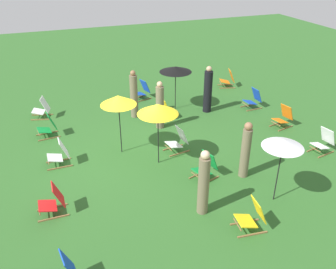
% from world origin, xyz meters
% --- Properties ---
extents(ground_plane, '(40.00, 40.00, 0.00)m').
position_xyz_m(ground_plane, '(0.00, 0.00, 0.00)').
color(ground_plane, '#2D6026').
extents(deckchair_0, '(0.55, 0.81, 0.83)m').
position_xyz_m(deckchair_0, '(-2.23, -2.46, 0.37)').
color(deckchair_0, olive).
rests_on(deckchair_0, ground).
extents(deckchair_1, '(0.59, 0.83, 0.83)m').
position_xyz_m(deckchair_1, '(0.28, 1.44, 0.37)').
color(deckchair_1, olive).
rests_on(deckchair_1, ground).
extents(deckchair_2, '(0.51, 0.78, 0.83)m').
position_xyz_m(deckchair_2, '(-1.86, 5.63, 0.37)').
color(deckchair_2, olive).
rests_on(deckchair_2, ground).
extents(deckchair_3, '(0.68, 0.87, 0.83)m').
position_xyz_m(deckchair_3, '(-4.38, 1.63, 0.37)').
color(deckchair_3, olive).
rests_on(deckchair_3, ground).
extents(deckchair_4, '(0.66, 0.86, 0.83)m').
position_xyz_m(deckchair_4, '(-3.89, -2.57, 0.37)').
color(deckchair_4, olive).
rests_on(deckchair_4, ground).
extents(deckchair_5, '(0.56, 0.81, 0.83)m').
position_xyz_m(deckchair_5, '(4.29, 1.73, 0.37)').
color(deckchair_5, olive).
rests_on(deckchair_5, ground).
extents(deckchair_8, '(0.67, 0.86, 0.83)m').
position_xyz_m(deckchair_8, '(-4.37, 5.85, 0.37)').
color(deckchair_8, olive).
rests_on(deckchair_8, ground).
extents(deckchair_9, '(0.63, 0.84, 0.83)m').
position_xyz_m(deckchair_9, '(0.00, 5.75, 0.37)').
color(deckchair_9, olive).
rests_on(deckchair_9, ground).
extents(deckchair_10, '(0.67, 0.86, 0.83)m').
position_xyz_m(deckchair_10, '(1.99, 1.63, 0.37)').
color(deckchair_10, olive).
rests_on(deckchair_10, ground).
extents(deckchair_11, '(0.48, 0.76, 0.83)m').
position_xyz_m(deckchair_11, '(-2.12, 1.75, 0.37)').
color(deckchair_11, olive).
rests_on(deckchair_11, ground).
extents(deckchair_12, '(0.60, 0.83, 0.83)m').
position_xyz_m(deckchair_12, '(2.00, 5.84, 0.37)').
color(deckchair_12, olive).
rests_on(deckchair_12, ground).
extents(deckchair_13, '(0.48, 0.76, 0.83)m').
position_xyz_m(deckchair_13, '(-0.20, -2.26, 0.37)').
color(deckchair_13, olive).
rests_on(deckchair_13, ground).
extents(deckchair_14, '(0.48, 0.76, 0.83)m').
position_xyz_m(deckchair_14, '(2.07, -2.63, 0.37)').
color(deckchair_14, olive).
rests_on(deckchair_14, ground).
extents(umbrella_0, '(1.22, 1.22, 1.98)m').
position_xyz_m(umbrella_0, '(0.75, 0.61, 1.83)').
color(umbrella_0, black).
rests_on(umbrella_0, ground).
extents(umbrella_1, '(1.12, 1.12, 1.98)m').
position_xyz_m(umbrella_1, '(-0.29, -0.31, 1.83)').
color(umbrella_1, black).
rests_on(umbrella_1, ground).
extents(umbrella_2, '(1.28, 1.28, 1.80)m').
position_xyz_m(umbrella_2, '(-2.89, 2.59, 1.68)').
color(umbrella_2, black).
rests_on(umbrella_2, ground).
extents(umbrella_3, '(1.04, 1.04, 1.83)m').
position_xyz_m(umbrella_3, '(3.54, 2.90, 1.72)').
color(umbrella_3, black).
rests_on(umbrella_3, ground).
extents(person_0, '(0.34, 0.34, 1.88)m').
position_xyz_m(person_0, '(-2.75, 0.82, 0.89)').
color(person_0, '#72664C').
rests_on(person_0, ground).
extents(person_1, '(0.34, 0.34, 1.80)m').
position_xyz_m(person_1, '(3.32, 0.90, 0.87)').
color(person_1, '#72664C').
rests_on(person_1, ground).
extents(person_2, '(0.41, 0.41, 1.79)m').
position_xyz_m(person_2, '(-1.51, 1.45, 0.85)').
color(person_2, '#72664C').
rests_on(person_2, ground).
extents(person_3, '(0.36, 0.36, 1.89)m').
position_xyz_m(person_3, '(-2.20, 3.71, 0.89)').
color(person_3, black).
rests_on(person_3, ground).
extents(person_4, '(0.34, 0.34, 1.74)m').
position_xyz_m(person_4, '(2.28, 2.71, 0.85)').
color(person_4, '#72664C').
rests_on(person_4, ground).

